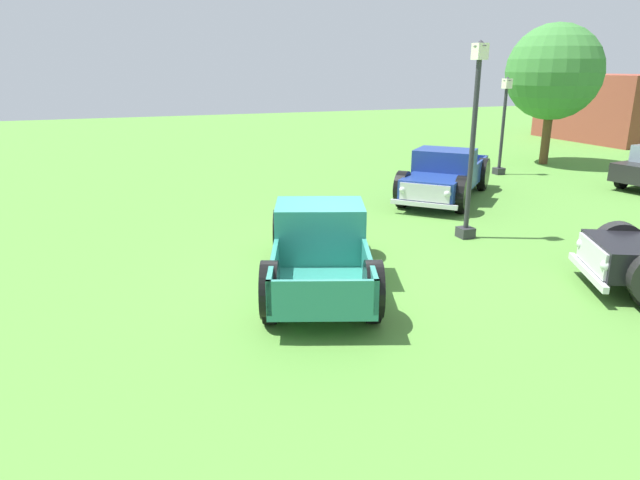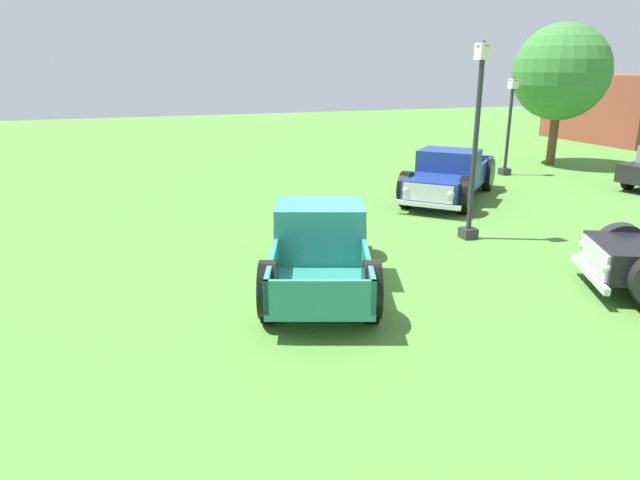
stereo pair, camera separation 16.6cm
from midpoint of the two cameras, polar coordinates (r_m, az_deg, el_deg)
name	(u,v)px [view 2 (the right image)]	position (r m, az deg, el deg)	size (l,w,h in m)	color
ground_plane	(327,280)	(11.08, 1.18, -4.08)	(80.00, 80.00, 0.00)	#548C38
pickup_truck_foreground	(320,243)	(10.95, 0.44, -0.28)	(5.32, 3.39, 1.53)	#2D8475
pickup_truck_behind_right	(447,177)	(17.89, 13.12, 6.28)	(4.92, 5.02, 1.59)	navy
lamp_post_near	(476,139)	(13.75, 15.93, 9.85)	(0.36, 0.36, 4.60)	#2D2D33
lamp_post_far	(509,124)	(22.83, 18.92, 11.08)	(0.36, 0.36, 3.67)	#2D2D33
trash_can	(465,165)	(22.04, 14.77, 7.44)	(0.59, 0.59, 0.95)	#4C4C51
oak_tree_center	(561,72)	(25.94, 23.52, 15.39)	(3.89, 3.89, 5.75)	brown
brick_pavilion	(623,108)	(36.43, 28.65, 11.72)	(6.91, 5.33, 3.60)	brown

